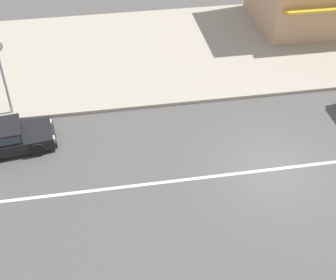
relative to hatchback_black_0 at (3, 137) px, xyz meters
name	(u,v)px	position (x,y,z in m)	size (l,w,h in m)	color
ground_plane	(273,169)	(10.08, -2.93, -0.59)	(160.00, 160.00, 0.00)	#4C4947
lane_centre_stripe	(273,169)	(10.08, -2.93, -0.58)	(50.40, 0.14, 0.01)	silver
kerb_strip	(212,47)	(10.08, 6.83, -0.51)	(68.00, 10.00, 0.15)	#9E9384
hatchback_black_0	(3,137)	(0.00, 0.00, 0.00)	(3.78, 2.08, 1.10)	black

